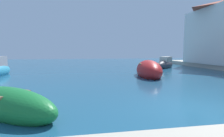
{
  "coord_description": "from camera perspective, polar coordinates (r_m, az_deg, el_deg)",
  "views": [
    {
      "loc": [
        -4.02,
        -5.11,
        2.03
      ],
      "look_at": [
        -1.36,
        10.67,
        0.41
      ],
      "focal_mm": 28.15,
      "sensor_mm": 36.0,
      "label": 1
    }
  ],
  "objects": [
    {
      "name": "moored_boat_4",
      "position": [
        22.07,
        16.82,
        1.34
      ],
      "size": [
        3.82,
        3.7,
        1.59
      ],
      "rotation": [
        0.0,
        0.0,
        3.9
      ],
      "color": "#3F3F47",
      "rests_on": "ground"
    },
    {
      "name": "ground",
      "position": [
        6.81,
        27.92,
        -12.26
      ],
      "size": [
        80.0,
        80.0,
        0.0
      ],
      "primitive_type": "plane",
      "color": "#1E5170"
    },
    {
      "name": "moored_boat_0",
      "position": [
        14.42,
        11.84,
        -0.6
      ],
      "size": [
        2.57,
        4.76,
        1.67
      ],
      "rotation": [
        0.0,
        0.0,
        4.55
      ],
      "color": "#B21E1E",
      "rests_on": "ground"
    },
    {
      "name": "moored_boat_2",
      "position": [
        6.55,
        -30.31,
        -10.21
      ],
      "size": [
        3.93,
        3.4,
        1.13
      ],
      "rotation": [
        0.0,
        0.0,
        2.49
      ],
      "color": "#197233",
      "rests_on": "ground"
    }
  ]
}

